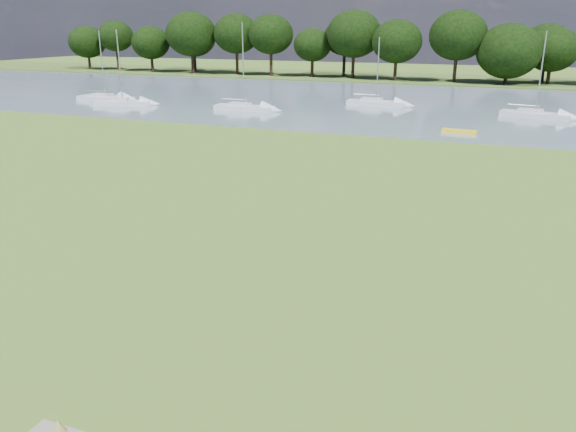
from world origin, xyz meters
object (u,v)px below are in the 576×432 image
at_px(kayak, 459,131).
at_px(sailboat_1, 122,101).
at_px(sailboat_3, 105,97).
at_px(sailboat_0, 376,101).
at_px(sailboat_2, 535,113).
at_px(sailboat_5, 244,106).

relative_size(kayak, sailboat_1, 0.35).
bearing_deg(kayak, sailboat_3, 177.13).
relative_size(kayak, sailboat_0, 0.39).
height_order(sailboat_0, sailboat_3, sailboat_3).
xyz_separation_m(kayak, sailboat_2, (5.59, 10.68, 0.30)).
bearing_deg(sailboat_3, kayak, -9.73).
distance_m(sailboat_2, sailboat_3, 44.63).
bearing_deg(sailboat_0, sailboat_5, -142.80).
xyz_separation_m(sailboat_1, sailboat_5, (13.45, 1.41, -0.00)).
height_order(sailboat_2, sailboat_3, sailboat_2).
bearing_deg(sailboat_5, kayak, -14.05).
distance_m(kayak, sailboat_1, 34.75).
relative_size(sailboat_0, sailboat_5, 0.83).
relative_size(sailboat_1, sailboat_5, 0.92).
bearing_deg(sailboat_3, sailboat_0, 13.06).
bearing_deg(sailboat_3, sailboat_1, -31.21).
relative_size(kayak, sailboat_2, 0.35).
height_order(sailboat_0, sailboat_2, sailboat_2).
distance_m(sailboat_2, sailboat_5, 27.25).
distance_m(sailboat_0, sailboat_5, 14.00).
distance_m(kayak, sailboat_3, 39.33).
relative_size(sailboat_2, sailboat_5, 0.91).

